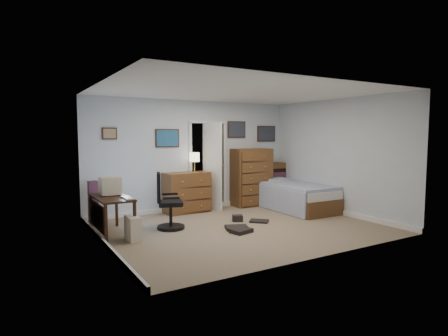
% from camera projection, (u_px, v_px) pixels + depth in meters
% --- Properties ---
extents(floor, '(5.00, 4.00, 0.02)m').
position_uv_depth(floor, '(241.00, 228.00, 6.99)').
color(floor, gray).
rests_on(floor, ground).
extents(computer_desk, '(0.55, 1.17, 0.67)m').
position_uv_depth(computer_desk, '(107.00, 206.00, 6.40)').
color(computer_desk, '#321D10').
rests_on(computer_desk, floor).
extents(crt_monitor, '(0.35, 0.33, 0.32)m').
position_uv_depth(crt_monitor, '(110.00, 186.00, 6.56)').
color(crt_monitor, beige).
rests_on(crt_monitor, computer_desk).
extents(keyboard, '(0.14, 0.36, 0.02)m').
position_uv_depth(keyboard, '(127.00, 198.00, 6.22)').
color(keyboard, beige).
rests_on(keyboard, computer_desk).
extents(pc_tower, '(0.19, 0.38, 0.40)m').
position_uv_depth(pc_tower, '(133.00, 228.00, 6.10)').
color(pc_tower, beige).
rests_on(pc_tower, floor).
extents(office_chair, '(0.64, 0.64, 1.04)m').
position_uv_depth(office_chair, '(167.00, 207.00, 6.84)').
color(office_chair, black).
rests_on(office_chair, floor).
extents(media_stack, '(0.17, 0.17, 0.84)m').
position_uv_depth(media_stack, '(93.00, 203.00, 7.20)').
color(media_stack, maroon).
rests_on(media_stack, floor).
extents(low_dresser, '(1.04, 0.57, 0.89)m').
position_uv_depth(low_dresser, '(187.00, 192.00, 8.32)').
color(low_dresser, brown).
rests_on(low_dresser, floor).
extents(table_lamp, '(0.24, 0.24, 0.44)m').
position_uv_depth(table_lamp, '(195.00, 158.00, 8.36)').
color(table_lamp, gold).
rests_on(table_lamp, low_dresser).
extents(doorway, '(0.96, 1.12, 2.05)m').
position_uv_depth(doorway, '(202.00, 165.00, 9.02)').
color(doorway, black).
rests_on(doorway, floor).
extents(tall_dresser, '(0.97, 0.61, 1.39)m').
position_uv_depth(tall_dresser, '(251.00, 177.00, 9.14)').
color(tall_dresser, brown).
rests_on(tall_dresser, floor).
extents(headboard_bookcase, '(1.13, 0.32, 1.01)m').
position_uv_depth(headboard_bookcase, '(270.00, 181.00, 9.59)').
color(headboard_bookcase, brown).
rests_on(headboard_bookcase, floor).
extents(bed, '(1.11, 2.02, 0.65)m').
position_uv_depth(bed, '(295.00, 196.00, 8.62)').
color(bed, brown).
rests_on(bed, floor).
extents(wall_posters, '(4.38, 0.04, 0.60)m').
position_uv_depth(wall_posters, '(216.00, 134.00, 8.82)').
color(wall_posters, '#331E11').
rests_on(wall_posters, floor).
extents(floor_clutter, '(1.18, 1.06, 0.13)m').
position_uv_depth(floor_clutter, '(242.00, 226.00, 6.98)').
color(floor_clutter, black).
rests_on(floor_clutter, floor).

